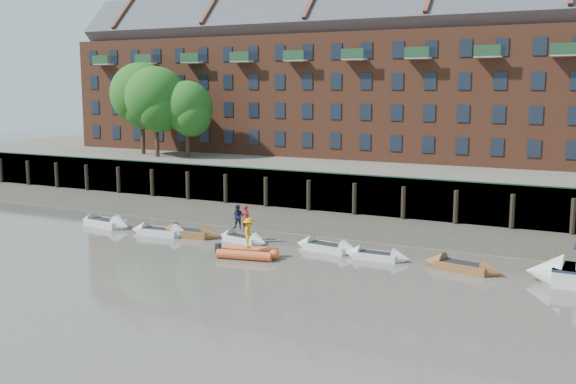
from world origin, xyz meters
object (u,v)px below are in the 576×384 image
Objects in this scene: rowboat_2 at (190,233)px; person_rower_a at (246,218)px; person_rower_b at (238,217)px; rowboat_4 at (327,247)px; rowboat_3 at (242,239)px; person_rib_crew at (249,233)px; rib_tender at (250,253)px; rowboat_0 at (105,223)px; rowboat_6 at (463,267)px; rowboat_1 at (160,232)px; rowboat_5 at (377,256)px.

rowboat_2 is 4.57m from person_rower_a.
person_rower_b is at bearing 3.78° from rowboat_2.
person_rower_b reaches higher than rowboat_4.
rowboat_3 is 5.96m from rowboat_4.
person_rower_b is 0.89× the size of person_rib_crew.
rib_tender is at bearing -29.55° from rowboat_2.
rowboat_0 is 1.22× the size of rowboat_3.
rowboat_4 is 8.59m from rowboat_6.
rowboat_4 is (17.56, 0.47, -0.02)m from rowboat_0.
person_rib_crew is (-0.02, -0.06, 1.24)m from rib_tender.
person_rib_crew is at bearing -58.33° from person_rower_b.
rowboat_6 reaches higher than rowboat_1.
person_rower_a is (0.30, -0.03, 1.43)m from rowboat_3.
rowboat_1 is at bearing 10.34° from person_rower_a.
rowboat_1 is at bearing 50.87° from person_rib_crew.
person_rower_a reaches higher than rib_tender.
rib_tender is (8.61, -2.54, 0.04)m from rowboat_1.
rowboat_3 is 1.46m from person_rower_a.
person_rower_a is (-2.20, 3.29, 1.36)m from rib_tender.
person_rower_a is (-14.22, 0.42, 1.40)m from rowboat_6.
person_rower_a is at bearing -168.89° from rowboat_4.
person_rower_a reaches higher than rowboat_0.
rowboat_4 is (10.00, 0.49, -0.01)m from rowboat_2.
rowboat_4 is at bearing 0.15° from rowboat_1.
rowboat_6 is (20.63, 0.33, 0.00)m from rowboat_1.
rowboat_5 is (13.44, -0.02, -0.03)m from rowboat_2.
rowboat_5 reaches higher than rib_tender.
rowboat_0 reaches higher than rowboat_3.
rowboat_2 is 1.00× the size of rowboat_6.
rowboat_3 is 2.58× the size of person_rower_b.
rowboat_2 is 1.04× the size of rowboat_4.
rowboat_1 is 1.12× the size of rowboat_3.
person_rower_b is (11.12, 0.48, 1.35)m from rowboat_0.
person_rower_a is at bearing -1.77° from rowboat_2.
rowboat_6 is at bearing 9.75° from rowboat_3.
person_rower_a reaches higher than rowboat_3.
rowboat_0 is 11.21m from person_rower_b.
person_rib_crew reaches higher than rowboat_3.
rowboat_6 is (18.56, -0.24, -0.01)m from rowboat_2.
person_rower_a reaches higher than rowboat_1.
person_rower_a is 1.05× the size of person_rower_b.
rowboat_2 is at bearing 10.45° from rowboat_1.
rib_tender is 2.34× the size of person_rower_b.
rowboat_6 is 2.62× the size of person_rib_crew.
rowboat_1 is 6.61m from person_rower_a.
rowboat_6 reaches higher than rowboat_5.
rowboat_2 is (2.07, 0.57, 0.01)m from rowboat_1.
rowboat_3 reaches higher than rib_tender.
rowboat_3 is at bearing 9.45° from rowboat_0.
rowboat_5 is at bearing -87.84° from person_rib_crew.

